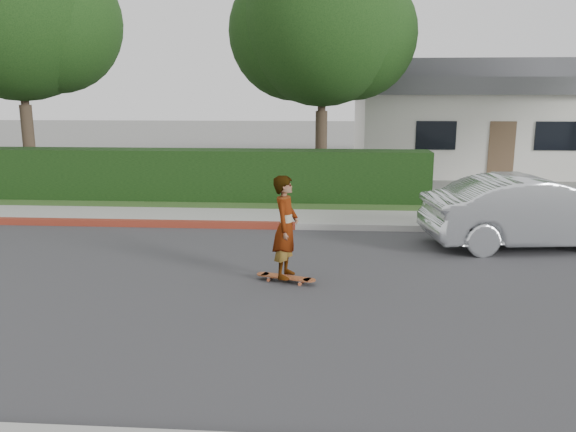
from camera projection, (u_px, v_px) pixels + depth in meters
name	position (u px, v px, depth m)	size (l,w,h in m)	color
ground	(217.00, 289.00, 8.80)	(120.00, 120.00, 0.00)	slate
road	(217.00, 289.00, 8.80)	(60.00, 8.00, 0.01)	#2D2D30
curb_far	(252.00, 225.00, 12.78)	(60.00, 0.20, 0.15)	#9E9E99
curb_red_section	(40.00, 222.00, 13.13)	(12.00, 0.21, 0.15)	maroon
sidewalk_far	(257.00, 218.00, 13.67)	(60.00, 1.60, 0.12)	gray
planting_strip	(264.00, 206.00, 15.23)	(60.00, 1.60, 0.10)	#2D4C1E
hedge	(161.00, 176.00, 15.87)	(15.00, 1.00, 1.50)	black
tree_left	(20.00, 17.00, 16.69)	(5.99, 5.21, 8.00)	#33261C
tree_center	(322.00, 29.00, 16.63)	(5.66, 4.84, 7.44)	#33261C
house	(479.00, 117.00, 23.41)	(10.60, 8.60, 4.30)	beige
skateboard	(286.00, 277.00, 9.08)	(1.03, 0.50, 0.09)	#CE6338
skateboarder	(286.00, 227.00, 8.90)	(0.60, 0.39, 1.65)	white
car_silver	(535.00, 212.00, 11.10)	(1.51, 4.33, 1.43)	silver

